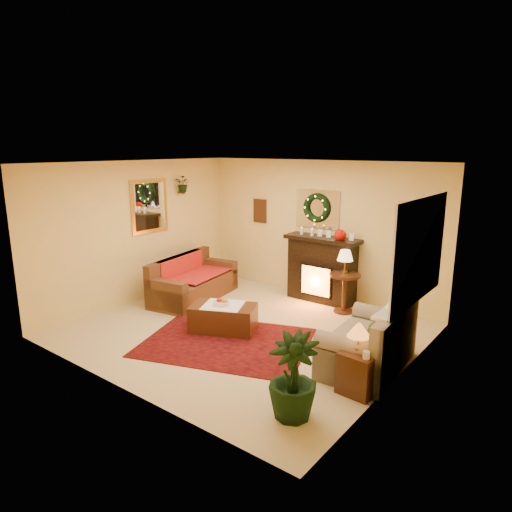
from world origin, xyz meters
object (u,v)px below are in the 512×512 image
Objects in this scene: coffee_table at (223,318)px; side_table_round at (344,294)px; sofa at (194,277)px; end_table_square at (359,371)px; fireplace at (322,272)px; loveseat at (368,337)px.

side_table_round is at bearing 35.02° from coffee_table.
sofa is 2.71× the size of side_table_round.
side_table_round is at bearing 12.26° from sofa.
fireplace is at bearing 127.44° from end_table_square.
coffee_table is at bearing -177.45° from loveseat.
side_table_round is at bearing -26.45° from fireplace.
fireplace is at bearing 154.06° from side_table_round.
end_table_square is (3.99, -1.25, -0.16)m from sofa.
side_table_round is at bearing 120.85° from end_table_square.
loveseat reaches higher than side_table_round.
fireplace is 0.85× the size of loveseat.
coffee_table is (-2.30, -0.26, -0.21)m from loveseat.
loveseat is at bearing 106.74° from end_table_square.
loveseat is 2.32m from coffee_table.
loveseat is at bearing -54.39° from side_table_round.
end_table_square is at bearing -59.15° from side_table_round.
end_table_square is (2.01, -2.63, -0.28)m from fireplace.
end_table_square is at bearing -77.15° from loveseat.
loveseat is 1.48× the size of coffee_table.
sofa is 3.83m from loveseat.
sofa is at bearing -157.50° from side_table_round.
loveseat is (1.81, -1.96, -0.13)m from fireplace.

